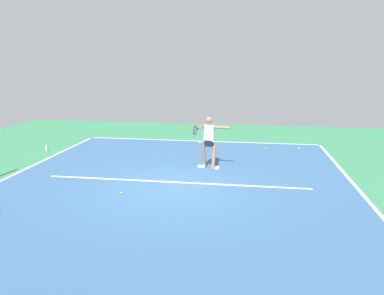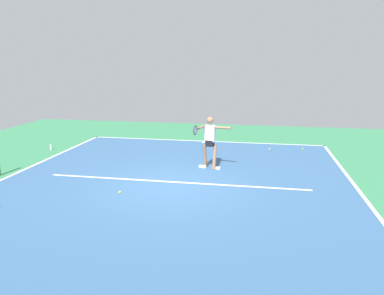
% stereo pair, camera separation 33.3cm
% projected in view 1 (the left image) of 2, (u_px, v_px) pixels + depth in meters
% --- Properties ---
extents(ground_plane, '(21.28, 21.28, 0.00)m').
position_uv_depth(ground_plane, '(172.00, 186.00, 10.04)').
color(ground_plane, '#388456').
extents(court_surface, '(10.17, 12.19, 0.00)m').
position_uv_depth(court_surface, '(172.00, 186.00, 10.04)').
color(court_surface, '#38608E').
rests_on(court_surface, ground_plane).
extents(court_line_baseline_near, '(10.17, 0.10, 0.01)m').
position_uv_depth(court_line_baseline_near, '(200.00, 141.00, 15.86)').
color(court_line_baseline_near, white).
rests_on(court_line_baseline_near, ground_plane).
extents(court_line_sideline_left, '(0.10, 12.19, 0.01)m').
position_uv_depth(court_line_sideline_left, '(364.00, 196.00, 9.30)').
color(court_line_sideline_left, white).
rests_on(court_line_sideline_left, ground_plane).
extents(court_line_sideline_right, '(0.10, 12.19, 0.01)m').
position_uv_depth(court_line_sideline_right, '(7.00, 178.00, 10.79)').
color(court_line_sideline_right, white).
rests_on(court_line_sideline_right, ground_plane).
extents(court_line_service, '(7.63, 0.10, 0.01)m').
position_uv_depth(court_line_service, '(175.00, 182.00, 10.39)').
color(court_line_service, white).
rests_on(court_line_service, ground_plane).
extents(court_line_centre_mark, '(0.10, 0.30, 0.01)m').
position_uv_depth(court_line_centre_mark, '(200.00, 142.00, 15.67)').
color(court_line_centre_mark, white).
rests_on(court_line_centre_mark, ground_plane).
extents(tennis_player, '(1.05, 1.14, 1.70)m').
position_uv_depth(tennis_player, '(209.00, 139.00, 11.54)').
color(tennis_player, '#9E7051').
rests_on(tennis_player, ground_plane).
extents(tennis_ball_near_player, '(0.07, 0.07, 0.07)m').
position_uv_depth(tennis_ball_near_player, '(266.00, 149.00, 14.32)').
color(tennis_ball_near_player, yellow).
rests_on(tennis_ball_near_player, ground_plane).
extents(tennis_ball_far_corner, '(0.07, 0.07, 0.07)m').
position_uv_depth(tennis_ball_far_corner, '(299.00, 148.00, 14.40)').
color(tennis_ball_far_corner, '#C6E53D').
rests_on(tennis_ball_far_corner, ground_plane).
extents(tennis_ball_by_sideline, '(0.07, 0.07, 0.07)m').
position_uv_depth(tennis_ball_by_sideline, '(121.00, 193.00, 9.43)').
color(tennis_ball_by_sideline, '#CCE033').
rests_on(tennis_ball_by_sideline, ground_plane).
extents(water_bottle, '(0.07, 0.07, 0.22)m').
position_uv_depth(water_bottle, '(46.00, 148.00, 14.08)').
color(water_bottle, white).
rests_on(water_bottle, ground_plane).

